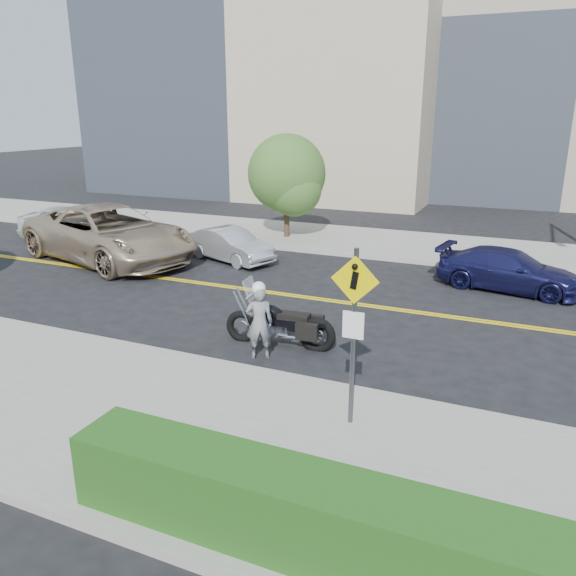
% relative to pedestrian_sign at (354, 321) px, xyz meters
% --- Properties ---
extents(ground_plane, '(120.00, 120.00, 0.00)m').
position_rel_pedestrian_sign_xyz_m(ground_plane, '(-4.20, 6.31, -1.96)').
color(ground_plane, black).
rests_on(ground_plane, ground).
extents(sidewalk_near, '(60.00, 5.00, 0.15)m').
position_rel_pedestrian_sign_xyz_m(sidewalk_near, '(-4.20, -1.19, -1.89)').
color(sidewalk_near, '#9E9B91').
rests_on(sidewalk_near, ground_plane).
extents(sidewalk_far, '(60.00, 5.00, 0.15)m').
position_rel_pedestrian_sign_xyz_m(sidewalk_far, '(-4.20, 13.81, -1.89)').
color(sidewalk_far, '#9E9B91').
rests_on(sidewalk_far, ground_plane).
extents(hedge, '(9.00, 0.90, 1.00)m').
position_rel_pedestrian_sign_xyz_m(hedge, '(1.80, -2.99, -1.31)').
color(hedge, '#235619').
rests_on(hedge, sidewalk_near).
extents(pedestrian_sign, '(0.78, 0.08, 3.00)m').
position_rel_pedestrian_sign_xyz_m(pedestrian_sign, '(0.00, 0.00, 0.00)').
color(pedestrian_sign, '#4C4C51').
rests_on(pedestrian_sign, sidewalk_near).
extents(motorcyclist, '(0.71, 0.63, 1.73)m').
position_rel_pedestrian_sign_xyz_m(motorcyclist, '(-2.69, 2.03, -1.10)').
color(motorcyclist, '#ADADB2').
rests_on(motorcyclist, ground).
extents(motorcycle, '(2.59, 1.02, 1.54)m').
position_rel_pedestrian_sign_xyz_m(motorcycle, '(-2.57, 2.82, -1.19)').
color(motorcycle, black).
rests_on(motorcycle, ground).
extents(suv, '(7.74, 5.11, 1.98)m').
position_rel_pedestrian_sign_xyz_m(suv, '(-11.35, 7.44, -0.97)').
color(suv, tan).
rests_on(suv, ground).
extents(parked_car_white, '(4.72, 2.52, 1.53)m').
position_rel_pedestrian_sign_xyz_m(parked_car_white, '(-14.81, 9.32, -1.20)').
color(parked_car_white, white).
rests_on(parked_car_white, ground).
extents(parked_car_silver, '(3.79, 2.42, 1.18)m').
position_rel_pedestrian_sign_xyz_m(parked_car_silver, '(-7.38, 9.11, -1.37)').
color(parked_car_silver, '#B8BBC0').
rests_on(parked_car_silver, ground).
extents(parked_car_blue, '(4.42, 2.36, 1.22)m').
position_rel_pedestrian_sign_xyz_m(parked_car_blue, '(1.98, 9.46, -1.35)').
color(parked_car_blue, '#191A4C').
rests_on(parked_car_blue, ground).
extents(tree_far_a, '(3.18, 3.18, 4.34)m').
position_rel_pedestrian_sign_xyz_m(tree_far_a, '(-6.92, 13.16, 0.79)').
color(tree_far_a, '#382619').
rests_on(tree_far_a, ground).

